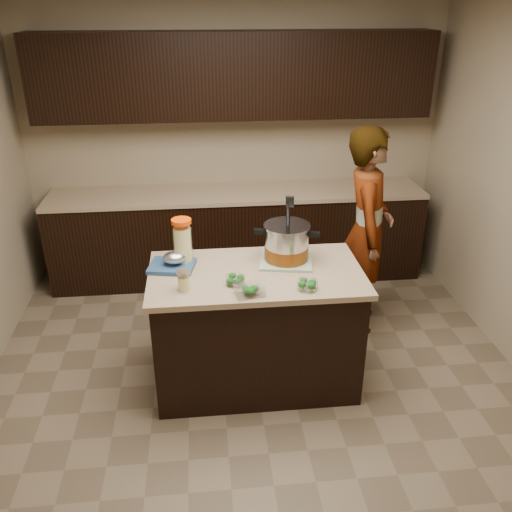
{
  "coord_description": "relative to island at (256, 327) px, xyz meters",
  "views": [
    {
      "loc": [
        -0.35,
        -3.25,
        2.59
      ],
      "look_at": [
        0.0,
        0.0,
        1.02
      ],
      "focal_mm": 38.0,
      "sensor_mm": 36.0,
      "label": 1
    }
  ],
  "objects": [
    {
      "name": "ground_plane",
      "position": [
        0.0,
        0.0,
        -0.45
      ],
      "size": [
        4.0,
        4.0,
        0.0
      ],
      "primitive_type": "plane",
      "color": "brown",
      "rests_on": "ground"
    },
    {
      "name": "room_shell",
      "position": [
        0.0,
        0.0,
        1.26
      ],
      "size": [
        4.04,
        4.04,
        2.72
      ],
      "color": "tan",
      "rests_on": "ground"
    },
    {
      "name": "back_cabinets",
      "position": [
        0.0,
        1.74,
        0.49
      ],
      "size": [
        3.6,
        0.63,
        2.33
      ],
      "color": "black",
      "rests_on": "ground"
    },
    {
      "name": "island",
      "position": [
        0.0,
        0.0,
        0.0
      ],
      "size": [
        1.46,
        0.81,
        0.9
      ],
      "color": "black",
      "rests_on": "ground"
    },
    {
      "name": "dish_towel",
      "position": [
        0.23,
        0.15,
        0.46
      ],
      "size": [
        0.42,
        0.42,
        0.02
      ],
      "primitive_type": "cube",
      "rotation": [
        0.0,
        0.0,
        -0.18
      ],
      "color": "#659262",
      "rests_on": "island"
    },
    {
      "name": "stock_pot",
      "position": [
        0.23,
        0.15,
        0.58
      ],
      "size": [
        0.45,
        0.39,
        0.46
      ],
      "rotation": [
        0.0,
        0.0,
        -0.24
      ],
      "color": "#B7B7BC",
      "rests_on": "dish_towel"
    },
    {
      "name": "lemonade_pitcher",
      "position": [
        -0.49,
        0.17,
        0.6
      ],
      "size": [
        0.18,
        0.18,
        0.33
      ],
      "rotation": [
        0.0,
        0.0,
        -0.36
      ],
      "color": "#E8E48D",
      "rests_on": "island"
    },
    {
      "name": "mason_jar",
      "position": [
        -0.48,
        -0.2,
        0.51
      ],
      "size": [
        0.1,
        0.1,
        0.14
      ],
      "rotation": [
        0.0,
        0.0,
        0.23
      ],
      "color": "#E8E48D",
      "rests_on": "island"
    },
    {
      "name": "broccoli_tub_left",
      "position": [
        -0.15,
        -0.16,
        0.48
      ],
      "size": [
        0.14,
        0.14,
        0.06
      ],
      "rotation": [
        0.0,
        0.0,
        0.14
      ],
      "color": "silver",
      "rests_on": "island"
    },
    {
      "name": "broccoli_tub_right",
      "position": [
        0.3,
        -0.27,
        0.48
      ],
      "size": [
        0.15,
        0.15,
        0.06
      ],
      "rotation": [
        0.0,
        0.0,
        0.13
      ],
      "color": "silver",
      "rests_on": "island"
    },
    {
      "name": "broccoli_tub_rect",
      "position": [
        -0.07,
        -0.31,
        0.48
      ],
      "size": [
        0.2,
        0.16,
        0.06
      ],
      "rotation": [
        0.0,
        0.0,
        0.19
      ],
      "color": "silver",
      "rests_on": "island"
    },
    {
      "name": "blue_tray",
      "position": [
        -0.56,
        0.12,
        0.49
      ],
      "size": [
        0.34,
        0.3,
        0.11
      ],
      "rotation": [
        0.0,
        0.0,
        -0.2
      ],
      "color": "navy",
      "rests_on": "island"
    },
    {
      "name": "person",
      "position": [
        0.98,
        0.69,
        0.41
      ],
      "size": [
        0.56,
        0.71,
        1.72
      ],
      "primitive_type": "imported",
      "rotation": [
        0.0,
        0.0,
        1.31
      ],
      "color": "gray",
      "rests_on": "ground"
    }
  ]
}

